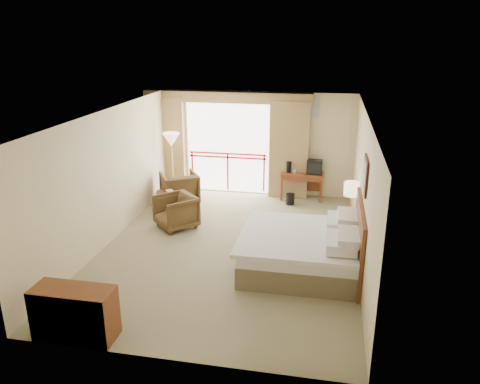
% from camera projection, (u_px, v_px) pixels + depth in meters
% --- Properties ---
extents(floor, '(7.00, 7.00, 0.00)m').
position_uv_depth(floor, '(230.00, 247.00, 9.46)').
color(floor, '#837B59').
rests_on(floor, ground).
extents(ceiling, '(7.00, 7.00, 0.00)m').
position_uv_depth(ceiling, '(229.00, 114.00, 8.58)').
color(ceiling, white).
rests_on(ceiling, wall_back).
extents(wall_back, '(5.00, 0.00, 5.00)m').
position_uv_depth(wall_back, '(258.00, 144.00, 12.27)').
color(wall_back, beige).
rests_on(wall_back, ground).
extents(wall_front, '(5.00, 0.00, 5.00)m').
position_uv_depth(wall_front, '(170.00, 270.00, 5.77)').
color(wall_front, beige).
rests_on(wall_front, ground).
extents(wall_left, '(0.00, 7.00, 7.00)m').
position_uv_depth(wall_left, '(109.00, 177.00, 9.47)').
color(wall_left, beige).
rests_on(wall_left, ground).
extents(wall_right, '(0.00, 7.00, 7.00)m').
position_uv_depth(wall_right, '(362.00, 192.00, 8.57)').
color(wall_right, beige).
rests_on(wall_right, ground).
extents(balcony_door, '(2.40, 0.00, 2.40)m').
position_uv_depth(balcony_door, '(228.00, 148.00, 12.45)').
color(balcony_door, white).
rests_on(balcony_door, wall_back).
extents(balcony_railing, '(2.09, 0.03, 1.02)m').
position_uv_depth(balcony_railing, '(228.00, 162.00, 12.55)').
color(balcony_railing, red).
rests_on(balcony_railing, wall_back).
extents(curtain_left, '(1.00, 0.26, 2.50)m').
position_uv_depth(curtain_left, '(167.00, 145.00, 12.61)').
color(curtain_left, olive).
rests_on(curtain_left, wall_back).
extents(curtain_right, '(1.00, 0.26, 2.50)m').
position_uv_depth(curtain_right, '(289.00, 150.00, 12.01)').
color(curtain_right, olive).
rests_on(curtain_right, wall_back).
extents(valance, '(4.40, 0.22, 0.28)m').
position_uv_depth(valance, '(226.00, 97.00, 11.91)').
color(valance, olive).
rests_on(valance, wall_back).
extents(hvac_vent, '(0.50, 0.04, 0.50)m').
position_uv_depth(hvac_vent, '(309.00, 107.00, 11.69)').
color(hvac_vent, silver).
rests_on(hvac_vent, wall_back).
extents(bed, '(2.13, 2.06, 0.97)m').
position_uv_depth(bed, '(303.00, 250.00, 8.51)').
color(bed, brown).
rests_on(bed, floor).
extents(headboard, '(0.06, 2.10, 1.30)m').
position_uv_depth(headboard, '(359.00, 240.00, 8.25)').
color(headboard, '#5B2713').
rests_on(headboard, wall_right).
extents(framed_art, '(0.04, 0.72, 0.60)m').
position_uv_depth(framed_art, '(365.00, 175.00, 7.86)').
color(framed_art, black).
rests_on(framed_art, wall_right).
extents(nightstand, '(0.44, 0.52, 0.62)m').
position_uv_depth(nightstand, '(349.00, 225.00, 9.79)').
color(nightstand, '#5B2713').
rests_on(nightstand, floor).
extents(table_lamp, '(0.33, 0.33, 0.59)m').
position_uv_depth(table_lamp, '(352.00, 189.00, 9.59)').
color(table_lamp, tan).
rests_on(table_lamp, nightstand).
extents(phone, '(0.19, 0.17, 0.07)m').
position_uv_depth(phone, '(348.00, 212.00, 9.55)').
color(phone, black).
rests_on(phone, nightstand).
extents(desk, '(1.08, 0.52, 0.71)m').
position_uv_depth(desk, '(302.00, 178.00, 12.08)').
color(desk, '#5B2713').
rests_on(desk, floor).
extents(tv, '(0.39, 0.31, 0.36)m').
position_uv_depth(tv, '(314.00, 167.00, 11.87)').
color(tv, black).
rests_on(tv, desk).
extents(coffee_maker, '(0.16, 0.16, 0.29)m').
position_uv_depth(coffee_maker, '(289.00, 167.00, 12.01)').
color(coffee_maker, black).
rests_on(coffee_maker, desk).
extents(cup, '(0.07, 0.07, 0.09)m').
position_uv_depth(cup, '(294.00, 171.00, 11.96)').
color(cup, white).
rests_on(cup, desk).
extents(wastebasket, '(0.29, 0.29, 0.28)m').
position_uv_depth(wastebasket, '(290.00, 199.00, 11.79)').
color(wastebasket, black).
rests_on(wastebasket, floor).
extents(armchair_far, '(1.19, 1.20, 0.80)m').
position_uv_depth(armchair_far, '(180.00, 203.00, 11.91)').
color(armchair_far, '#48331B').
rests_on(armchair_far, floor).
extents(armchair_near, '(1.13, 1.13, 0.74)m').
position_uv_depth(armchair_near, '(177.00, 227.00, 10.45)').
color(armchair_near, '#48331B').
rests_on(armchair_near, floor).
extents(side_table, '(0.49, 0.49, 0.53)m').
position_uv_depth(side_table, '(167.00, 198.00, 11.17)').
color(side_table, black).
rests_on(side_table, floor).
extents(book, '(0.25, 0.26, 0.02)m').
position_uv_depth(book, '(166.00, 191.00, 11.11)').
color(book, white).
rests_on(book, side_table).
extents(floor_lamp, '(0.43, 0.43, 1.70)m').
position_uv_depth(floor_lamp, '(171.00, 142.00, 11.94)').
color(floor_lamp, tan).
rests_on(floor_lamp, floor).
extents(dresser, '(1.15, 0.49, 0.77)m').
position_uv_depth(dresser, '(75.00, 313.00, 6.58)').
color(dresser, '#5B2713').
rests_on(dresser, floor).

